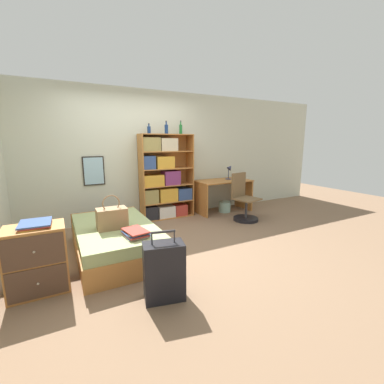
% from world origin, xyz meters
% --- Properties ---
extents(ground_plane, '(14.00, 14.00, 0.00)m').
position_xyz_m(ground_plane, '(0.00, 0.00, 0.00)').
color(ground_plane, '#84664C').
extents(wall_back, '(10.00, 0.09, 2.60)m').
position_xyz_m(wall_back, '(-0.00, 1.57, 1.30)').
color(wall_back, beige).
rests_on(wall_back, ground_plane).
extents(bed, '(1.04, 1.80, 0.43)m').
position_xyz_m(bed, '(-0.68, 0.02, 0.21)').
color(bed, '#B77538').
rests_on(bed, ground_plane).
extents(handbag, '(0.39, 0.24, 0.46)m').
position_xyz_m(handbag, '(-0.73, -0.13, 0.58)').
color(handbag, '#93704C').
rests_on(handbag, bed).
extents(book_stack_on_bed, '(0.31, 0.39, 0.08)m').
position_xyz_m(book_stack_on_bed, '(-0.54, -0.57, 0.47)').
color(book_stack_on_bed, silver).
rests_on(book_stack_on_bed, bed).
extents(suitcase, '(0.45, 0.32, 0.73)m').
position_xyz_m(suitcase, '(-0.47, -1.32, 0.30)').
color(suitcase, black).
rests_on(suitcase, ground_plane).
extents(dresser, '(0.58, 0.44, 0.72)m').
position_xyz_m(dresser, '(-1.60, -0.56, 0.36)').
color(dresser, '#B77538').
rests_on(dresser, ground_plane).
extents(magazine_pile_on_dresser, '(0.33, 0.38, 0.04)m').
position_xyz_m(magazine_pile_on_dresser, '(-1.58, -0.53, 0.74)').
color(magazine_pile_on_dresser, gold).
rests_on(magazine_pile_on_dresser, dresser).
extents(bookcase, '(1.10, 0.35, 1.73)m').
position_xyz_m(bookcase, '(0.60, 1.34, 0.79)').
color(bookcase, '#B77538').
rests_on(bookcase, ground_plane).
extents(bottle_green, '(0.07, 0.07, 0.20)m').
position_xyz_m(bottle_green, '(0.34, 1.39, 1.81)').
color(bottle_green, navy).
rests_on(bottle_green, bookcase).
extents(bottle_brown, '(0.07, 0.07, 0.25)m').
position_xyz_m(bottle_brown, '(0.67, 1.31, 1.83)').
color(bottle_brown, navy).
rests_on(bottle_brown, bookcase).
extents(bottle_clear, '(0.06, 0.06, 0.27)m').
position_xyz_m(bottle_clear, '(1.00, 1.34, 1.84)').
color(bottle_clear, '#1E6B2D').
rests_on(bottle_clear, bookcase).
extents(desk, '(1.24, 0.68, 0.72)m').
position_xyz_m(desk, '(1.98, 1.19, 0.51)').
color(desk, '#B77538').
rests_on(desk, ground_plane).
extents(desk_lamp, '(0.18, 0.14, 0.35)m').
position_xyz_m(desk_lamp, '(2.20, 1.25, 0.95)').
color(desk_lamp, navy).
rests_on(desk_lamp, desk).
extents(desk_chair, '(0.55, 0.55, 0.96)m').
position_xyz_m(desk_chair, '(1.98, 0.43, 0.30)').
color(desk_chair, black).
rests_on(desk_chair, ground_plane).
extents(waste_bin, '(0.27, 0.27, 0.24)m').
position_xyz_m(waste_bin, '(1.99, 1.12, 0.12)').
color(waste_bin, '#99C1B2').
rests_on(waste_bin, ground_plane).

